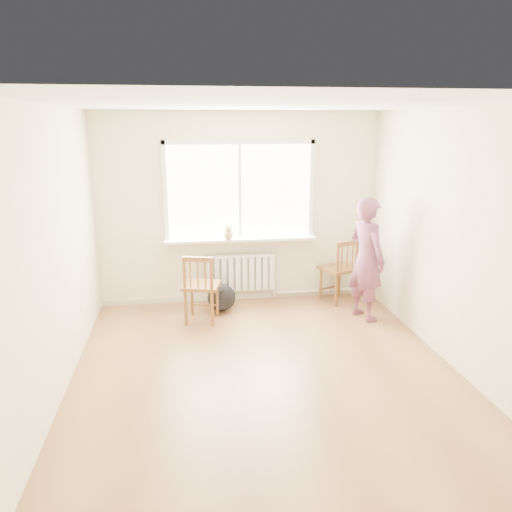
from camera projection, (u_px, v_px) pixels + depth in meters
name	position (u px, v px, depth m)	size (l,w,h in m)	color
floor	(265.00, 370.00, 5.28)	(4.50, 4.50, 0.00)	olive
ceiling	(267.00, 104.00, 4.58)	(4.50, 4.50, 0.00)	white
back_wall	(240.00, 209.00, 7.08)	(4.00, 0.01, 2.70)	beige
window	(240.00, 187.00, 6.98)	(2.12, 0.05, 1.42)	white
windowsill	(241.00, 239.00, 7.08)	(2.15, 0.22, 0.04)	white
radiator	(241.00, 272.00, 7.23)	(1.00, 0.12, 0.55)	white
heating_pipe	(323.00, 291.00, 7.53)	(0.04, 0.04, 1.40)	silver
baseboard	(240.00, 296.00, 7.41)	(4.00, 0.03, 0.08)	beige
chair_left	(200.00, 288.00, 6.44)	(0.55, 0.53, 0.92)	brown
chair_right	(341.00, 271.00, 7.17)	(0.60, 0.58, 0.94)	brown
person	(367.00, 259.00, 6.50)	(0.59, 0.39, 1.63)	#C3416C
cat	(228.00, 233.00, 6.95)	(0.18, 0.38, 0.25)	beige
backpack	(222.00, 298.00, 6.89)	(0.39, 0.29, 0.39)	black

